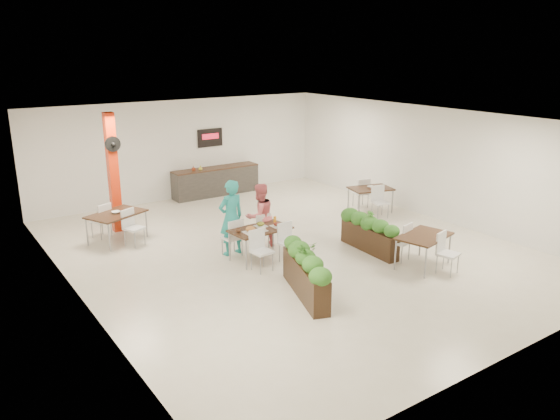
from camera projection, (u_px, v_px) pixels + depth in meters
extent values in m
plane|color=beige|center=(288.00, 249.00, 13.49)|extent=(12.00, 12.00, 0.00)
cube|color=white|center=(182.00, 149.00, 17.77)|extent=(10.00, 0.10, 3.20)
cube|color=white|center=(517.00, 266.00, 8.29)|extent=(10.00, 0.10, 3.20)
cube|color=white|center=(74.00, 223.00, 10.32)|extent=(0.10, 12.00, 3.20)
cube|color=white|center=(430.00, 163.00, 15.74)|extent=(0.10, 12.00, 3.20)
cube|color=white|center=(289.00, 119.00, 12.58)|extent=(10.00, 12.00, 0.04)
cube|color=red|center=(113.00, 173.00, 14.41)|extent=(0.25, 0.25, 3.20)
cylinder|color=black|center=(113.00, 144.00, 14.04)|extent=(0.40, 0.06, 0.40)
sphere|color=black|center=(113.00, 144.00, 14.01)|extent=(0.12, 0.12, 0.12)
cube|color=#2B2927|center=(216.00, 182.00, 18.37)|extent=(3.00, 0.60, 0.90)
cube|color=black|center=(215.00, 168.00, 18.23)|extent=(3.00, 0.62, 0.04)
cube|color=black|center=(210.00, 138.00, 18.20)|extent=(0.90, 0.04, 0.60)
cube|color=red|center=(210.00, 136.00, 18.16)|extent=(0.60, 0.02, 0.18)
imported|color=maroon|center=(194.00, 168.00, 17.77)|extent=(0.09, 0.09, 0.19)
imported|color=yellow|center=(200.00, 167.00, 17.91)|extent=(0.13, 0.13, 0.17)
cube|color=black|center=(260.00, 229.00, 12.67)|extent=(1.45, 0.89, 0.04)
cylinder|color=gray|center=(246.00, 255.00, 12.15)|extent=(0.04, 0.04, 0.71)
cylinder|color=gray|center=(291.00, 243.00, 12.91)|extent=(0.04, 0.04, 0.71)
cylinder|color=gray|center=(230.00, 246.00, 12.66)|extent=(0.04, 0.04, 0.71)
cylinder|color=gray|center=(273.00, 235.00, 13.42)|extent=(0.04, 0.04, 0.71)
cube|color=white|center=(232.00, 237.00, 12.97)|extent=(0.45, 0.45, 0.05)
cube|color=white|center=(236.00, 230.00, 12.75)|extent=(0.42, 0.07, 0.45)
cylinder|color=gray|center=(234.00, 243.00, 13.26)|extent=(0.02, 0.02, 0.43)
cylinder|color=gray|center=(222.00, 246.00, 13.06)|extent=(0.02, 0.02, 0.43)
cylinder|color=gray|center=(242.00, 247.00, 13.01)|extent=(0.02, 0.02, 0.43)
cylinder|color=gray|center=(230.00, 250.00, 12.81)|extent=(0.02, 0.02, 0.43)
cube|color=white|center=(259.00, 231.00, 13.44)|extent=(0.45, 0.45, 0.05)
cube|color=white|center=(264.00, 223.00, 13.23)|extent=(0.42, 0.07, 0.45)
cylinder|color=gray|center=(261.00, 237.00, 13.74)|extent=(0.02, 0.02, 0.43)
cylinder|color=gray|center=(250.00, 239.00, 13.54)|extent=(0.02, 0.02, 0.43)
cylinder|color=gray|center=(269.00, 240.00, 13.48)|extent=(0.02, 0.02, 0.43)
cylinder|color=gray|center=(258.00, 243.00, 13.28)|extent=(0.02, 0.02, 0.43)
cube|color=white|center=(262.00, 252.00, 12.07)|extent=(0.45, 0.45, 0.05)
cube|color=white|center=(257.00, 239.00, 12.14)|extent=(0.42, 0.07, 0.45)
cylinder|color=gray|center=(260.00, 266.00, 11.90)|extent=(0.02, 0.02, 0.43)
cylinder|color=gray|center=(273.00, 262.00, 12.11)|extent=(0.02, 0.02, 0.43)
cylinder|color=gray|center=(251.00, 261.00, 12.16)|extent=(0.02, 0.02, 0.43)
cylinder|color=gray|center=(264.00, 258.00, 12.36)|extent=(0.02, 0.02, 0.43)
cube|color=white|center=(290.00, 244.00, 12.54)|extent=(0.45, 0.45, 0.05)
cube|color=white|center=(285.00, 232.00, 12.61)|extent=(0.42, 0.07, 0.45)
cylinder|color=gray|center=(289.00, 257.00, 12.38)|extent=(0.02, 0.02, 0.43)
cylinder|color=gray|center=(300.00, 254.00, 12.58)|extent=(0.02, 0.02, 0.43)
cylinder|color=gray|center=(279.00, 253.00, 12.64)|extent=(0.02, 0.02, 0.43)
cylinder|color=gray|center=(291.00, 250.00, 12.84)|extent=(0.02, 0.02, 0.43)
cube|color=white|center=(250.00, 232.00, 12.38)|extent=(0.32, 0.32, 0.01)
ellipsoid|color=#985626|center=(250.00, 229.00, 12.36)|extent=(0.22, 0.22, 0.13)
cube|color=white|center=(261.00, 226.00, 12.82)|extent=(0.28, 0.28, 0.01)
ellipsoid|color=gold|center=(261.00, 224.00, 12.80)|extent=(0.18, 0.18, 0.11)
cube|color=white|center=(277.00, 226.00, 12.81)|extent=(0.28, 0.28, 0.01)
ellipsoid|color=#531C10|center=(277.00, 224.00, 12.80)|extent=(0.16, 0.16, 0.10)
cube|color=white|center=(263.00, 231.00, 12.50)|extent=(0.19, 0.19, 0.01)
ellipsoid|color=white|center=(263.00, 229.00, 12.49)|extent=(0.12, 0.12, 0.07)
cylinder|color=orange|center=(275.00, 219.00, 13.09)|extent=(0.07, 0.07, 0.15)
imported|color=brown|center=(238.00, 230.00, 12.40)|extent=(0.12, 0.12, 0.10)
imported|color=teal|center=(231.00, 218.00, 12.92)|extent=(0.70, 0.48, 1.83)
imported|color=#F06A72|center=(260.00, 216.00, 13.38)|extent=(0.83, 0.67, 1.63)
cube|color=black|center=(305.00, 279.00, 10.88)|extent=(1.01, 2.07, 0.69)
ellipsoid|color=#1E5F1B|center=(320.00, 275.00, 9.93)|extent=(0.40, 0.40, 0.32)
ellipsoid|color=#1E5F1B|center=(313.00, 266.00, 10.34)|extent=(0.40, 0.40, 0.32)
ellipsoid|color=#1E5F1B|center=(306.00, 258.00, 10.75)|extent=(0.40, 0.40, 0.32)
ellipsoid|color=#1E5F1B|center=(299.00, 250.00, 11.16)|extent=(0.40, 0.40, 0.32)
ellipsoid|color=#1E5F1B|center=(293.00, 243.00, 11.57)|extent=(0.40, 0.40, 0.32)
imported|color=#1E5F1B|center=(306.00, 253.00, 10.72)|extent=(0.40, 0.35, 0.45)
cube|color=black|center=(369.00, 239.00, 13.29)|extent=(0.42, 1.86, 0.61)
ellipsoid|color=#1E5F1B|center=(392.00, 231.00, 12.53)|extent=(0.40, 0.40, 0.32)
ellipsoid|color=#1E5F1B|center=(381.00, 227.00, 12.85)|extent=(0.40, 0.40, 0.32)
ellipsoid|color=#1E5F1B|center=(370.00, 222.00, 13.17)|extent=(0.40, 0.40, 0.32)
ellipsoid|color=#1E5F1B|center=(360.00, 218.00, 13.49)|extent=(0.40, 0.40, 0.32)
ellipsoid|color=#1E5F1B|center=(350.00, 214.00, 13.80)|extent=(0.40, 0.40, 0.32)
imported|color=#1E5F1B|center=(370.00, 219.00, 13.15)|extent=(0.22, 0.22, 0.40)
cube|color=black|center=(116.00, 214.00, 13.84)|extent=(1.64, 1.41, 0.04)
cylinder|color=gray|center=(109.00, 238.00, 13.24)|extent=(0.04, 0.04, 0.71)
cylinder|color=gray|center=(146.00, 224.00, 14.27)|extent=(0.04, 0.04, 0.71)
cylinder|color=gray|center=(87.00, 232.00, 13.63)|extent=(0.04, 0.04, 0.71)
cylinder|color=gray|center=(125.00, 219.00, 14.67)|extent=(0.04, 0.04, 0.71)
cube|color=white|center=(101.00, 221.00, 14.22)|extent=(0.56, 0.56, 0.05)
cube|color=white|center=(105.00, 213.00, 14.06)|extent=(0.40, 0.21, 0.45)
cylinder|color=gray|center=(102.00, 227.00, 14.51)|extent=(0.02, 0.02, 0.43)
cylinder|color=gray|center=(92.00, 230.00, 14.23)|extent=(0.02, 0.02, 0.43)
cylinder|color=gray|center=(111.00, 229.00, 14.34)|extent=(0.02, 0.02, 0.43)
cylinder|color=gray|center=(101.00, 232.00, 14.06)|extent=(0.02, 0.02, 0.43)
cube|color=white|center=(134.00, 228.00, 13.63)|extent=(0.56, 0.56, 0.05)
cube|color=white|center=(128.00, 218.00, 13.65)|extent=(0.40, 0.21, 0.45)
cylinder|color=gray|center=(135.00, 240.00, 13.47)|extent=(0.02, 0.02, 0.43)
cylinder|color=gray|center=(145.00, 236.00, 13.75)|extent=(0.02, 0.02, 0.43)
cylinder|color=gray|center=(125.00, 238.00, 13.64)|extent=(0.02, 0.02, 0.43)
cylinder|color=gray|center=(135.00, 234.00, 13.92)|extent=(0.02, 0.02, 0.43)
imported|color=white|center=(116.00, 212.00, 13.83)|extent=(0.22, 0.22, 0.05)
cube|color=black|center=(371.00, 189.00, 16.35)|extent=(1.40, 1.10, 0.04)
cylinder|color=gray|center=(359.00, 205.00, 15.96)|extent=(0.04, 0.04, 0.71)
cylinder|color=gray|center=(392.00, 202.00, 16.33)|extent=(0.04, 0.04, 0.71)
cylinder|color=gray|center=(348.00, 199.00, 16.59)|extent=(0.04, 0.04, 0.71)
cylinder|color=gray|center=(380.00, 196.00, 16.96)|extent=(0.04, 0.04, 0.71)
cube|color=white|center=(361.00, 193.00, 16.97)|extent=(0.51, 0.51, 0.05)
cube|color=white|center=(364.00, 186.00, 16.73)|extent=(0.42, 0.14, 0.45)
cylinder|color=gray|center=(363.00, 198.00, 17.25)|extent=(0.02, 0.02, 0.43)
cylinder|color=gray|center=(353.00, 199.00, 17.14)|extent=(0.02, 0.02, 0.43)
cylinder|color=gray|center=(368.00, 201.00, 16.94)|extent=(0.02, 0.02, 0.43)
cylinder|color=gray|center=(358.00, 202.00, 16.83)|extent=(0.02, 0.02, 0.43)
cube|color=white|center=(380.00, 203.00, 15.89)|extent=(0.51, 0.51, 0.05)
cube|color=white|center=(378.00, 193.00, 15.99)|extent=(0.42, 0.14, 0.45)
cylinder|color=gray|center=(378.00, 212.00, 15.75)|extent=(0.02, 0.02, 0.43)
cylinder|color=gray|center=(388.00, 211.00, 15.86)|extent=(0.02, 0.02, 0.43)
cylinder|color=gray|center=(372.00, 209.00, 16.05)|extent=(0.02, 0.02, 0.43)
cylinder|color=gray|center=(382.00, 208.00, 16.17)|extent=(0.02, 0.02, 0.43)
imported|color=white|center=(371.00, 187.00, 16.34)|extent=(0.22, 0.22, 0.05)
cube|color=black|center=(424.00, 236.00, 12.22)|extent=(1.45, 1.14, 0.04)
cylinder|color=gray|center=(426.00, 263.00, 11.68)|extent=(0.04, 0.04, 0.71)
cylinder|color=gray|center=(449.00, 249.00, 12.51)|extent=(0.04, 0.04, 0.71)
cylinder|color=gray|center=(395.00, 255.00, 12.14)|extent=(0.04, 0.04, 0.71)
cylinder|color=gray|center=(420.00, 242.00, 12.98)|extent=(0.04, 0.04, 0.71)
cube|color=white|center=(400.00, 242.00, 12.68)|extent=(0.51, 0.51, 0.05)
cube|color=white|center=(408.00, 233.00, 12.49)|extent=(0.42, 0.14, 0.45)
cylinder|color=gray|center=(396.00, 248.00, 12.98)|extent=(0.02, 0.02, 0.43)
cylinder|color=gray|center=(389.00, 251.00, 12.73)|extent=(0.02, 0.02, 0.43)
cylinder|color=gray|center=(409.00, 251.00, 12.76)|extent=(0.02, 0.02, 0.43)
cylinder|color=gray|center=(402.00, 255.00, 12.52)|extent=(0.02, 0.02, 0.43)
cube|color=white|center=(448.00, 254.00, 11.92)|extent=(0.51, 0.51, 0.05)
cube|color=white|center=(441.00, 241.00, 11.97)|extent=(0.42, 0.14, 0.45)
cylinder|color=gray|center=(451.00, 268.00, 11.75)|extent=(0.02, 0.02, 0.43)
cylinder|color=gray|center=(458.00, 264.00, 12.00)|extent=(0.02, 0.02, 0.43)
cylinder|color=gray|center=(437.00, 264.00, 11.97)|extent=(0.02, 0.02, 0.43)
cylinder|color=gray|center=(443.00, 260.00, 12.21)|extent=(0.02, 0.02, 0.43)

